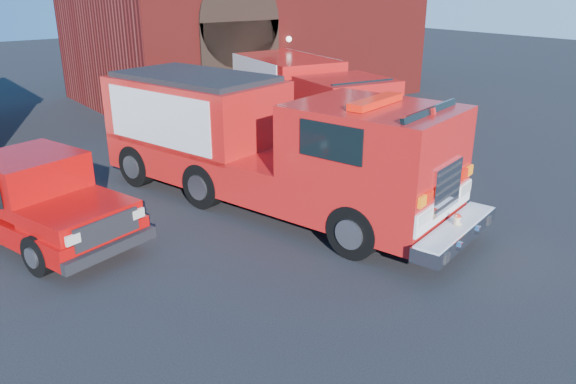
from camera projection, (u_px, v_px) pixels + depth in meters
ground at (257, 229)px, 13.16m from camera, size 100.00×100.00×0.00m
parking_stripe_near at (409, 166)px, 17.60m from camera, size 0.12×3.00×0.01m
parking_stripe_mid at (344, 145)px, 19.82m from camera, size 0.12×3.00×0.01m
parking_stripe_far at (292, 129)px, 22.05m from camera, size 0.12×3.00×0.01m
fire_station at (244, 7)px, 27.14m from camera, size 15.20×10.20×8.45m
fire_engine at (265, 143)px, 14.13m from camera, size 5.28×10.62×3.15m
pickup_truck at (26, 196)px, 12.60m from camera, size 3.72×6.34×1.96m
secondary_truck at (300, 97)px, 20.19m from camera, size 4.07×9.03×2.83m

